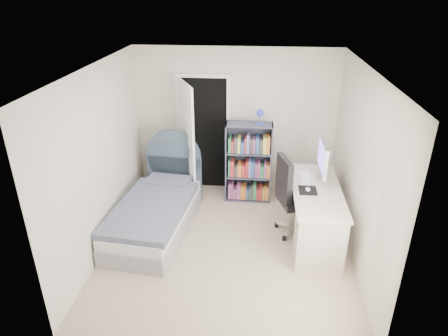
# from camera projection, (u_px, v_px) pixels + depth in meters

# --- Properties ---
(room_shell) EXTENTS (3.50, 3.70, 2.60)m
(room_shell) POSITION_uv_depth(u_px,v_px,m) (227.00, 165.00, 5.20)
(room_shell) COLOR #A08774
(room_shell) RESTS_ON ground
(door) EXTENTS (0.92, 0.76, 2.06)m
(door) POSITION_uv_depth(u_px,v_px,m) (193.00, 138.00, 6.73)
(door) COLOR black
(door) RESTS_ON ground
(bed) EXTENTS (1.16, 2.13, 1.26)m
(bed) POSITION_uv_depth(u_px,v_px,m) (156.00, 211.00, 6.02)
(bed) COLOR gray
(bed) RESTS_ON ground
(nightstand) EXTENTS (0.42, 0.42, 0.61)m
(nightstand) POSITION_uv_depth(u_px,v_px,m) (164.00, 169.00, 7.09)
(nightstand) COLOR #D4C082
(nightstand) RESTS_ON ground
(floor_lamp) EXTENTS (0.18, 0.18, 1.25)m
(floor_lamp) POSITION_uv_depth(u_px,v_px,m) (192.00, 162.00, 7.09)
(floor_lamp) COLOR silver
(floor_lamp) RESTS_ON ground
(bookcase) EXTENTS (0.76, 0.33, 1.61)m
(bookcase) POSITION_uv_depth(u_px,v_px,m) (249.00, 165.00, 6.69)
(bookcase) COLOR #3E4355
(bookcase) RESTS_ON ground
(desk) EXTENTS (0.67, 1.67, 1.37)m
(desk) POSITION_uv_depth(u_px,v_px,m) (315.00, 211.00, 5.70)
(desk) COLOR beige
(desk) RESTS_ON ground
(office_chair) EXTENTS (0.68, 0.70, 1.22)m
(office_chair) POSITION_uv_depth(u_px,v_px,m) (293.00, 193.00, 5.72)
(office_chair) COLOR silver
(office_chair) RESTS_ON ground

